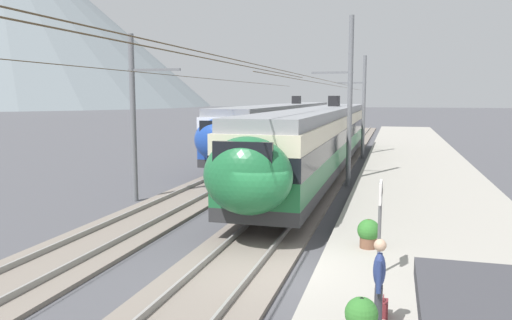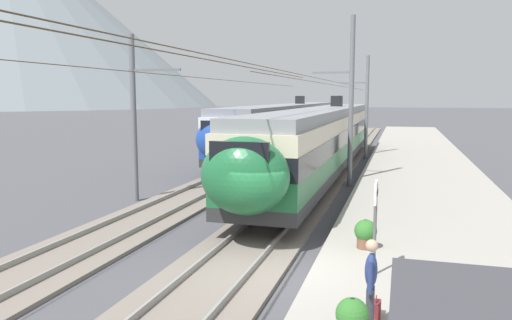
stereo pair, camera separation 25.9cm
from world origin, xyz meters
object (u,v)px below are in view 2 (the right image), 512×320
potted_plant_by_shelter (366,232)px  handbag_beside_passenger (376,309)px  catenary_mast_far_side (137,114)px  platform_sign (376,207)px  train_far_track (287,125)px  train_near_platform (325,136)px  catenary_mast_east (365,105)px  catenary_mast_mid (349,100)px  potted_plant_platform_edge (352,318)px  passenger_walking (371,281)px

potted_plant_by_shelter → handbag_beside_passenger: bearing=-173.5°
catenary_mast_far_side → platform_sign: size_ratio=20.59×
catenary_mast_far_side → train_far_track: bearing=-5.2°
catenary_mast_far_side → train_near_platform: bearing=-34.4°
catenary_mast_east → catenary_mast_far_side: 19.58m
catenary_mast_mid → potted_plant_platform_edge: 17.64m
train_far_track → potted_plant_by_shelter: 27.28m
catenary_mast_east → platform_sign: 25.37m
train_near_platform → catenary_mast_far_side: (-9.63, 6.59, 1.53)m
potted_plant_platform_edge → handbag_beside_passenger: bearing=-15.2°
train_near_platform → potted_plant_platform_edge: bearing=-170.3°
train_near_platform → passenger_walking: size_ratio=19.06×
potted_plant_platform_edge → train_near_platform: bearing=9.7°
potted_plant_by_shelter → passenger_walking: bearing=-175.2°
handbag_beside_passenger → potted_plant_platform_edge: size_ratio=0.52×
train_near_platform → platform_sign: size_ratio=14.48×
catenary_mast_mid → handbag_beside_passenger: bearing=-172.1°
train_far_track → passenger_walking: (-31.05, -8.50, -0.94)m
handbag_beside_passenger → potted_plant_platform_edge: (-1.24, 0.34, 0.32)m
potted_plant_platform_edge → potted_plant_by_shelter: potted_plant_platform_edge is taller
catenary_mast_mid → catenary_mast_far_side: bearing=127.0°
catenary_mast_east → catenary_mast_mid: bearing=-179.9°
catenary_mast_far_side → potted_plant_by_shelter: bearing=-118.3°
train_near_platform → catenary_mast_mid: 4.35m
handbag_beside_passenger → potted_plant_platform_edge: potted_plant_platform_edge is taller
catenary_mast_far_side → platform_sign: 12.83m
potted_plant_platform_edge → potted_plant_by_shelter: bearing=1.7°
train_near_platform → passenger_walking: 20.39m
catenary_mast_mid → handbag_beside_passenger: (-15.94, -2.21, -3.84)m
catenary_mast_far_side → potted_plant_platform_edge: (-10.98, -10.13, -2.94)m
catenary_mast_mid → catenary_mast_far_side: (-6.21, 8.25, -0.58)m
platform_sign → passenger_walking: (-2.94, -0.09, -0.69)m
platform_sign → potted_plant_platform_edge: (-3.53, 0.17, -1.16)m
handbag_beside_passenger → potted_plant_by_shelter: potted_plant_by_shelter is taller
train_far_track → potted_plant_platform_edge: train_far_track is taller
train_far_track → passenger_walking: size_ratio=19.25×
catenary_mast_far_side → potted_plant_platform_edge: 15.22m
catenary_mast_far_side → handbag_beside_passenger: (-9.73, -10.46, -3.26)m
platform_sign → potted_plant_platform_edge: bearing=177.2°
train_near_platform → handbag_beside_passenger: train_near_platform is taller
train_near_platform → potted_plant_by_shelter: 15.43m
catenary_mast_far_side → platform_sign: (-7.45, -10.30, -1.78)m
platform_sign → train_far_track: bearing=16.7°
platform_sign → handbag_beside_passenger: (-2.28, -0.17, -1.48)m
passenger_walking → handbag_beside_passenger: passenger_walking is taller
catenary_mast_mid → catenary_mast_east: (11.55, 0.02, -0.48)m
train_near_platform → catenary_mast_mid: catenary_mast_mid is taller
train_near_platform → potted_plant_platform_edge: train_near_platform is taller
train_near_platform → catenary_mast_mid: size_ratio=0.70×
catenary_mast_east → handbag_beside_passenger: size_ratio=107.03×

